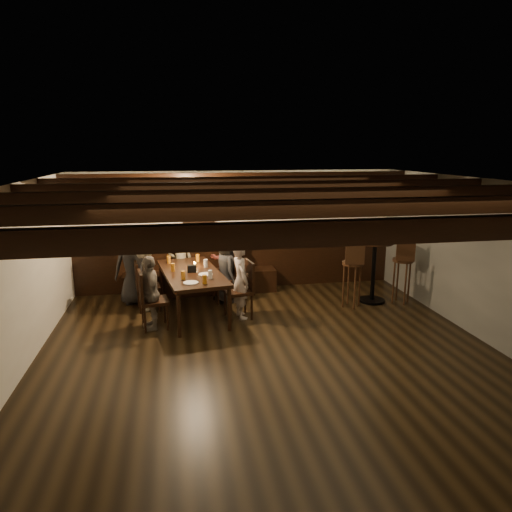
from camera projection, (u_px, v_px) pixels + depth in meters
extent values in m
plane|color=black|center=(275.00, 361.00, 6.22)|extent=(7.00, 7.00, 0.00)
plane|color=black|center=(277.00, 184.00, 5.66)|extent=(7.00, 7.00, 0.00)
plane|color=silver|center=(238.00, 230.00, 9.29)|extent=(6.50, 0.00, 6.50)
plane|color=#4F4F4C|center=(498.00, 265.00, 6.50)|extent=(0.00, 7.00, 7.00)
plane|color=silver|center=(7.00, 290.00, 5.38)|extent=(0.00, 7.00, 7.00)
cube|color=black|center=(239.00, 262.00, 9.40)|extent=(6.50, 0.08, 1.10)
cube|color=black|center=(201.00, 282.00, 9.09)|extent=(3.00, 0.45, 0.45)
cube|color=black|center=(198.00, 205.00, 8.93)|extent=(0.62, 0.12, 0.72)
cube|color=black|center=(198.00, 205.00, 8.87)|extent=(0.50, 0.02, 0.58)
cube|color=black|center=(377.00, 231.00, 2.91)|extent=(6.50, 0.10, 0.16)
cube|color=black|center=(320.00, 208.00, 4.02)|extent=(6.50, 0.10, 0.16)
cube|color=black|center=(288.00, 195.00, 5.13)|extent=(6.50, 0.10, 0.16)
cube|color=black|center=(267.00, 187.00, 6.24)|extent=(6.50, 0.10, 0.16)
cube|color=black|center=(253.00, 181.00, 7.35)|extent=(6.50, 0.10, 0.16)
cube|color=black|center=(242.00, 177.00, 8.46)|extent=(6.50, 0.10, 0.16)
sphere|color=#FFE099|center=(87.00, 186.00, 7.99)|extent=(0.07, 0.07, 0.07)
sphere|color=#FFE099|center=(167.00, 185.00, 8.23)|extent=(0.07, 0.07, 0.07)
sphere|color=#FFE099|center=(242.00, 184.00, 8.47)|extent=(0.07, 0.07, 0.07)
sphere|color=#FFE099|center=(313.00, 183.00, 8.71)|extent=(0.07, 0.07, 0.07)
sphere|color=#FFE099|center=(381.00, 182.00, 8.94)|extent=(0.07, 0.07, 0.07)
cube|color=black|center=(191.00, 273.00, 7.85)|extent=(1.23, 2.16, 0.06)
cylinder|color=black|center=(179.00, 315.00, 6.92)|extent=(0.06, 0.06, 0.70)
cylinder|color=black|center=(161.00, 282.00, 8.69)|extent=(0.06, 0.06, 0.70)
cylinder|color=black|center=(229.00, 310.00, 7.18)|extent=(0.06, 0.06, 0.70)
cylinder|color=black|center=(202.00, 278.00, 8.94)|extent=(0.06, 0.06, 0.70)
cube|color=black|center=(148.00, 287.00, 8.11)|extent=(0.46, 0.46, 0.05)
cube|color=black|center=(137.00, 275.00, 7.99)|extent=(0.10, 0.41, 0.44)
cube|color=black|center=(154.00, 301.00, 7.27)|extent=(0.50, 0.50, 0.05)
cube|color=black|center=(141.00, 286.00, 7.15)|extent=(0.11, 0.44, 0.48)
cube|color=black|center=(224.00, 280.00, 8.56)|extent=(0.46, 0.46, 0.05)
cube|color=black|center=(233.00, 267.00, 8.56)|extent=(0.10, 0.40, 0.44)
cube|color=black|center=(238.00, 291.00, 7.72)|extent=(0.51, 0.51, 0.05)
cube|color=black|center=(249.00, 275.00, 7.72)|extent=(0.11, 0.45, 0.49)
imported|color=#242326|center=(134.00, 267.00, 8.39)|extent=(0.75, 0.55, 1.41)
imported|color=#9C957C|center=(181.00, 263.00, 8.83)|extent=(0.52, 0.39, 1.32)
imported|color=#58221E|center=(228.00, 259.00, 8.97)|extent=(0.77, 0.64, 1.42)
imported|color=#BBB29E|center=(144.00, 274.00, 8.04)|extent=(0.62, 0.92, 1.33)
imported|color=slate|center=(151.00, 293.00, 7.22)|extent=(0.40, 0.74, 1.20)
imported|color=#29282B|center=(227.00, 269.00, 8.52)|extent=(0.49, 0.67, 1.25)
imported|color=#BBA79E|center=(241.00, 281.00, 7.69)|extent=(0.38, 0.52, 1.30)
cylinder|color=#BF7219|center=(169.00, 260.00, 8.38)|extent=(0.07, 0.07, 0.14)
cylinder|color=#BF7219|center=(198.00, 258.00, 8.50)|extent=(0.07, 0.07, 0.14)
cylinder|color=#BF7219|center=(173.00, 267.00, 7.82)|extent=(0.07, 0.07, 0.14)
cylinder|color=silver|center=(206.00, 263.00, 8.10)|extent=(0.07, 0.07, 0.14)
cylinder|color=#BF7219|center=(183.00, 275.00, 7.34)|extent=(0.07, 0.07, 0.14)
cylinder|color=silver|center=(210.00, 274.00, 7.38)|extent=(0.07, 0.07, 0.14)
cylinder|color=#BF7219|center=(205.00, 279.00, 7.10)|extent=(0.07, 0.07, 0.14)
cylinder|color=white|center=(191.00, 283.00, 7.15)|extent=(0.24, 0.24, 0.01)
cylinder|color=white|center=(206.00, 274.00, 7.62)|extent=(0.24, 0.24, 0.01)
cube|color=black|center=(192.00, 269.00, 7.78)|extent=(0.15, 0.10, 0.12)
cylinder|color=beige|center=(195.00, 265.00, 8.15)|extent=(0.05, 0.05, 0.05)
cylinder|color=black|center=(372.00, 300.00, 8.64)|extent=(0.49, 0.49, 0.04)
cylinder|color=black|center=(373.00, 272.00, 8.51)|extent=(0.08, 0.08, 1.11)
cylinder|color=black|center=(375.00, 242.00, 8.38)|extent=(0.66, 0.66, 0.06)
cylinder|color=#341C10|center=(353.00, 263.00, 8.18)|extent=(0.38, 0.38, 0.06)
cube|color=#341C10|center=(355.00, 255.00, 7.96)|extent=(0.33, 0.10, 0.35)
cylinder|color=#341C10|center=(403.00, 260.00, 8.40)|extent=(0.38, 0.38, 0.06)
cube|color=#341C10|center=(406.00, 252.00, 8.18)|extent=(0.33, 0.13, 0.35)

